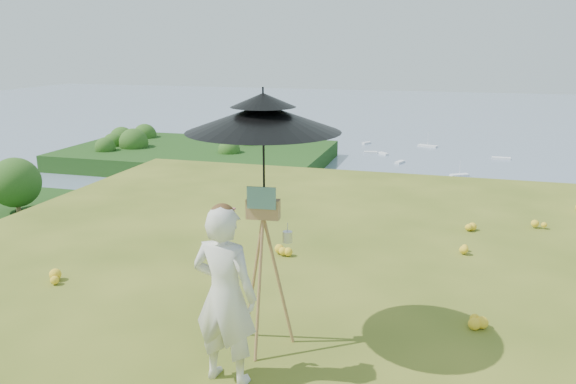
% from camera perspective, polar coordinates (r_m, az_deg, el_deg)
% --- Properties ---
extents(ground, '(14.00, 14.00, 0.00)m').
position_cam_1_polar(ground, '(5.73, 16.83, -14.07)').
color(ground, '#4A5E1B').
rests_on(ground, ground).
extents(shoreline_tier, '(170.00, 28.00, 8.00)m').
position_cam_1_polar(shoreline_tier, '(88.91, 14.63, -11.50)').
color(shoreline_tier, gray).
rests_on(shoreline_tier, bay_water).
extents(bay_water, '(700.00, 700.00, 0.00)m').
position_cam_1_polar(bay_water, '(247.78, 15.74, 5.75)').
color(bay_water, '#778EAB').
rests_on(bay_water, ground).
extents(peninsula, '(90.00, 60.00, 12.00)m').
position_cam_1_polar(peninsula, '(179.46, -9.14, 4.46)').
color(peninsula, '#17390F').
rests_on(peninsula, bay_water).
extents(slope_trees, '(110.00, 50.00, 6.00)m').
position_cam_1_polar(slope_trees, '(43.78, 14.93, -9.56)').
color(slope_trees, '#275419').
rests_on(slope_trees, forest_slope).
extents(harbor_town, '(110.00, 22.00, 5.00)m').
position_cam_1_polar(harbor_town, '(86.28, 14.91, -7.62)').
color(harbor_town, beige).
rests_on(harbor_town, shoreline_tier).
extents(moored_boats, '(140.00, 140.00, 0.70)m').
position_cam_1_polar(moored_boats, '(170.42, 11.30, 2.22)').
color(moored_boats, white).
rests_on(moored_boats, bay_water).
extents(wildflowers, '(10.00, 10.50, 0.12)m').
position_cam_1_polar(wildflowers, '(5.92, 16.85, -12.42)').
color(wildflowers, yellow).
rests_on(wildflowers, ground).
extents(painter, '(0.59, 0.42, 1.51)m').
position_cam_1_polar(painter, '(4.59, -6.44, -10.43)').
color(painter, white).
rests_on(painter, ground).
extents(field_easel, '(0.63, 0.63, 1.53)m').
position_cam_1_polar(field_easel, '(5.06, -2.47, -7.77)').
color(field_easel, '#96663F').
rests_on(field_easel, ground).
extents(sun_umbrella, '(1.51, 1.51, 1.10)m').
position_cam_1_polar(sun_umbrella, '(4.78, -2.49, 4.02)').
color(sun_umbrella, black).
rests_on(sun_umbrella, field_easel).
extents(painter_cap, '(0.21, 0.25, 0.10)m').
position_cam_1_polar(painter_cap, '(4.34, -6.71, -1.84)').
color(painter_cap, '#D4747A').
rests_on(painter_cap, painter).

